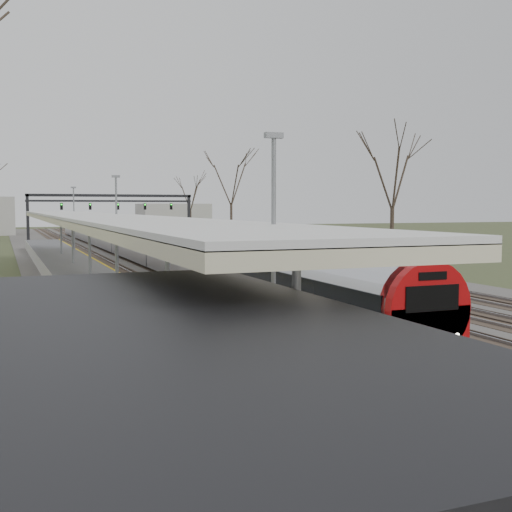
{
  "coord_description": "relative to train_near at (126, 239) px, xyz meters",
  "views": [
    {
      "loc": [
        -13.15,
        1.36,
        4.49
      ],
      "look_at": [
        -1.21,
        31.28,
        2.0
      ],
      "focal_mm": 45.0,
      "sensor_mm": 36.0,
      "label": 1
    }
  ],
  "objects": [
    {
      "name": "station_building",
      "position": [
        -10.0,
        -52.27,
        0.12
      ],
      "size": [
        6.0,
        9.0,
        3.2
      ],
      "primitive_type": "cube",
      "color": "silver",
      "rests_on": "ground"
    },
    {
      "name": "platform",
      "position": [
        -6.55,
        -22.77,
        -0.98
      ],
      "size": [
        3.5,
        69.0,
        1.0
      ],
      "primitive_type": "cube",
      "color": "#9E9B93",
      "rests_on": "ground"
    },
    {
      "name": "tree_east_far",
      "position": [
        16.5,
        -18.27,
        5.81
      ],
      "size": [
        5.0,
        5.0,
        10.3
      ],
      "color": "#2D231C",
      "rests_on": "ground"
    },
    {
      "name": "canopy",
      "position": [
        -6.55,
        -27.28,
        2.45
      ],
      "size": [
        4.1,
        50.0,
        3.11
      ],
      "color": "slate",
      "rests_on": "platform"
    },
    {
      "name": "track_bed",
      "position": [
        2.76,
        -5.27,
        -1.42
      ],
      "size": [
        24.0,
        160.0,
        0.22
      ],
      "color": "#474442",
      "rests_on": "ground"
    },
    {
      "name": "signal_gantry",
      "position": [
        2.79,
        24.72,
        3.43
      ],
      "size": [
        21.0,
        0.59,
        6.08
      ],
      "color": "black",
      "rests_on": "ground"
    },
    {
      "name": "train_far",
      "position": [
        7.0,
        37.84,
        0.0
      ],
      "size": [
        2.62,
        60.21,
        3.05
      ],
      "color": "#B3B6BE",
      "rests_on": "ground"
    },
    {
      "name": "train_near",
      "position": [
        0.0,
        0.0,
        0.0
      ],
      "size": [
        2.62,
        90.21,
        3.05
      ],
      "color": "#B3B6BE",
      "rests_on": "ground"
    },
    {
      "name": "passenger",
      "position": [
        -5.92,
        -42.71,
        0.4
      ],
      "size": [
        0.56,
        0.72,
        1.75
      ],
      "primitive_type": "imported",
      "rotation": [
        0.0,
        0.0,
        1.34
      ],
      "color": "navy",
      "rests_on": "platform"
    }
  ]
}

